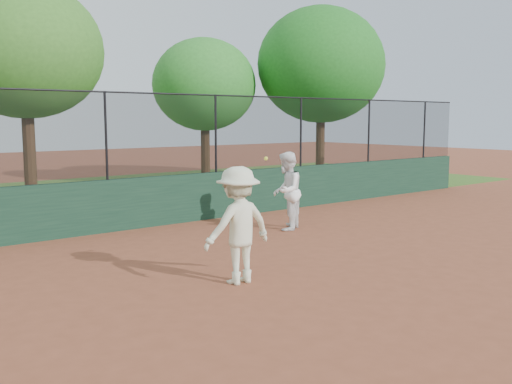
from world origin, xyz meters
TOP-DOWN VIEW (x-y plane):
  - ground at (0.00, 0.00)m, footprint 80.00×80.00m
  - back_wall at (0.00, 6.00)m, footprint 26.00×0.20m
  - grass_strip at (0.00, 12.00)m, footprint 36.00×12.00m
  - player_second at (2.86, 3.64)m, footprint 1.12×1.08m
  - player_main at (-0.63, 0.86)m, footprint 1.20×0.70m
  - fence_assembly at (-0.03, 6.00)m, footprint 26.00×0.06m
  - tree_2 at (-0.61, 11.22)m, footprint 4.61×4.19m
  - tree_3 at (6.41, 12.40)m, footprint 4.10×3.72m
  - tree_4 at (10.69, 10.39)m, footprint 5.35×4.86m

SIDE VIEW (x-z plane):
  - ground at x=0.00m, z-range 0.00..0.00m
  - grass_strip at x=0.00m, z-range 0.00..0.01m
  - back_wall at x=0.00m, z-range 0.00..1.20m
  - player_second at x=2.86m, z-range 0.00..1.82m
  - player_main at x=-0.63m, z-range -0.07..1.92m
  - fence_assembly at x=-0.03m, z-range 1.24..3.24m
  - tree_3 at x=6.41m, z-range 1.04..6.70m
  - tree_2 at x=-0.61m, z-range 1.27..7.83m
  - tree_4 at x=10.69m, z-range 1.20..8.23m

